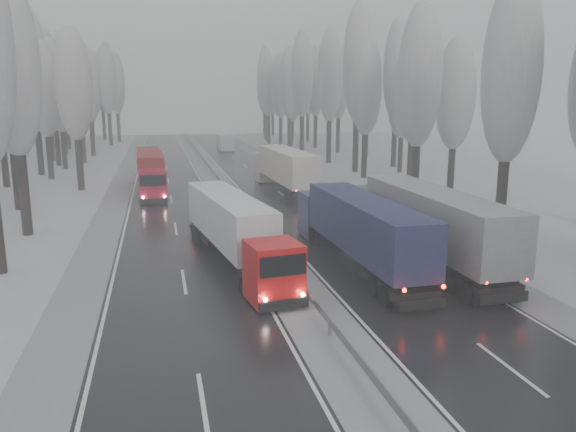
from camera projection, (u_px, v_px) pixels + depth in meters
name	position (u px, v px, depth m)	size (l,w,h in m)	color
ground	(366.00, 386.00, 18.17)	(260.00, 260.00, 0.00)	silver
carriageway_right	(298.00, 207.00, 47.92)	(7.50, 200.00, 0.03)	black
carriageway_left	(173.00, 212.00, 45.61)	(7.50, 200.00, 0.03)	black
median_slush	(237.00, 209.00, 46.76)	(3.00, 200.00, 0.04)	#979A9F
shoulder_right	(353.00, 204.00, 49.02)	(2.40, 200.00, 0.04)	#979A9F
shoulder_left	(110.00, 215.00, 44.51)	(2.40, 200.00, 0.04)	#979A9F
median_guardrail	(237.00, 203.00, 46.63)	(0.12, 200.00, 0.76)	slate
tree_16	(511.00, 72.00, 34.22)	(3.60, 3.60, 16.53)	black
tree_18	(420.00, 78.00, 44.93)	(3.60, 3.60, 16.58)	black
tree_19	(456.00, 95.00, 50.23)	(3.60, 3.60, 14.57)	black
tree_20	(414.00, 87.00, 53.55)	(3.60, 3.60, 15.71)	black
tree_21	(418.00, 69.00, 57.47)	(3.60, 3.60, 18.62)	black
tree_22	(366.00, 88.00, 63.28)	(3.60, 3.60, 15.86)	black
tree_23	(402.00, 101.00, 68.78)	(3.60, 3.60, 13.55)	black
tree_24	(358.00, 64.00, 68.03)	(3.60, 3.60, 20.49)	black
tree_25	(397.00, 71.00, 73.50)	(3.60, 3.60, 19.44)	black
tree_26	(330.00, 76.00, 77.95)	(3.60, 3.60, 18.78)	black
tree_27	(368.00, 82.00, 83.49)	(3.60, 3.60, 17.62)	black
tree_28	(302.00, 75.00, 87.75)	(3.60, 3.60, 19.62)	black
tree_29	(339.00, 82.00, 93.39)	(3.60, 3.60, 18.11)	black
tree_30	(289.00, 84.00, 97.32)	(3.60, 3.60, 17.86)	black
tree_31	(316.00, 82.00, 102.35)	(3.60, 3.60, 18.58)	black
tree_32	(281.00, 87.00, 104.56)	(3.60, 3.60, 17.33)	black
tree_33	(292.00, 97.00, 109.46)	(3.60, 3.60, 14.33)	black
tree_34	(268.00, 86.00, 111.10)	(3.60, 3.60, 17.63)	black
tree_35	(308.00, 85.00, 116.86)	(3.60, 3.60, 18.25)	black
tree_36	(266.00, 79.00, 120.43)	(3.60, 3.60, 20.23)	black
tree_37	(293.00, 91.00, 126.29)	(3.60, 3.60, 16.37)	black
tree_38	(264.00, 87.00, 131.17)	(3.60, 3.60, 17.97)	black
tree_39	(273.00, 92.00, 135.84)	(3.60, 3.60, 16.19)	black
tree_58	(12.00, 67.00, 35.95)	(3.60, 3.60, 17.21)	black
tree_60	(8.00, 92.00, 44.87)	(3.60, 3.60, 14.84)	black
tree_62	(74.00, 85.00, 54.63)	(3.60, 3.60, 16.04)	black
tree_64	(44.00, 90.00, 62.32)	(3.60, 3.60, 15.42)	black
tree_65	(32.00, 68.00, 65.20)	(3.60, 3.60, 19.48)	black
tree_66	(59.00, 92.00, 71.55)	(3.60, 3.60, 15.23)	black
tree_67	(52.00, 83.00, 74.81)	(3.60, 3.60, 17.09)	black
tree_68	(79.00, 86.00, 78.16)	(3.60, 3.60, 16.65)	black
tree_69	(46.00, 74.00, 80.55)	(3.60, 3.60, 19.35)	black
tree_70	(89.00, 85.00, 87.76)	(3.60, 3.60, 17.09)	black
tree_71	(60.00, 76.00, 90.19)	(3.60, 3.60, 19.61)	black
tree_72	(79.00, 94.00, 96.36)	(3.60, 3.60, 15.11)	black
tree_73	(65.00, 86.00, 99.25)	(3.60, 3.60, 17.22)	black
tree_74	(107.00, 79.00, 106.89)	(3.60, 3.60, 19.68)	black
tree_75	(60.00, 83.00, 108.83)	(3.60, 3.60, 18.60)	black
tree_76	(116.00, 84.00, 116.22)	(3.60, 3.60, 18.55)	black
tree_77	(91.00, 97.00, 119.35)	(3.60, 3.60, 14.32)	black
tree_78	(101.00, 81.00, 121.59)	(3.60, 3.60, 19.55)	black
tree_79	(90.00, 89.00, 125.12)	(3.60, 3.60, 17.07)	black
truck_grey_tarp	(425.00, 219.00, 31.44)	(2.69, 16.52, 4.23)	#45464A
truck_blue_box	(357.00, 226.00, 30.71)	(2.78, 15.34, 3.92)	#1F214F
truck_cream_box	(284.00, 167.00, 55.23)	(3.23, 16.55, 4.22)	beige
box_truck_distant	(225.00, 142.00, 98.74)	(2.42, 7.63, 2.84)	silver
truck_red_white	(234.00, 226.00, 31.17)	(4.18, 14.59, 3.71)	red
truck_red_red	(150.00, 169.00, 55.44)	(2.95, 15.15, 3.86)	#A30921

